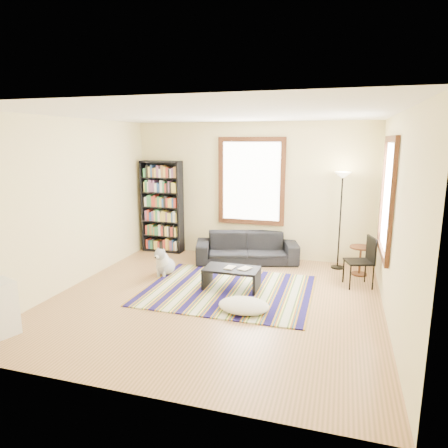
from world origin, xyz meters
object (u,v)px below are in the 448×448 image
(bookshelf, at_px, (162,207))
(floor_cushion, at_px, (244,306))
(sofa, at_px, (247,248))
(floor_lamp, at_px, (340,221))
(dog, at_px, (165,261))
(side_table, at_px, (360,261))
(folding_chair, at_px, (359,262))
(coffee_table, at_px, (232,278))

(bookshelf, bearing_deg, floor_cushion, -46.56)
(sofa, bearing_deg, floor_lamp, -13.38)
(floor_cushion, height_order, dog, dog)
(floor_cushion, distance_m, dog, 2.13)
(floor_lamp, height_order, side_table, floor_lamp)
(side_table, distance_m, dog, 3.57)
(sofa, relative_size, dog, 3.83)
(folding_chair, xyz_separation_m, dog, (-3.38, -0.39, -0.17))
(sofa, height_order, dog, sofa)
(coffee_table, height_order, side_table, side_table)
(coffee_table, height_order, floor_cushion, coffee_table)
(sofa, relative_size, floor_cushion, 2.72)
(coffee_table, xyz_separation_m, floor_cushion, (0.41, -0.83, -0.09))
(sofa, bearing_deg, dog, -152.72)
(coffee_table, relative_size, folding_chair, 1.05)
(bookshelf, distance_m, floor_lamp, 3.77)
(bookshelf, relative_size, dog, 3.78)
(folding_chair, bearing_deg, bookshelf, 147.78)
(sofa, bearing_deg, bookshelf, 155.65)
(sofa, height_order, floor_lamp, floor_lamp)
(folding_chair, bearing_deg, dog, 169.08)
(bookshelf, bearing_deg, sofa, -7.77)
(sofa, distance_m, floor_lamp, 1.90)
(floor_cushion, xyz_separation_m, folding_chair, (1.61, 1.56, 0.34))
(coffee_table, height_order, folding_chair, folding_chair)
(bookshelf, distance_m, side_table, 4.25)
(floor_cushion, relative_size, side_table, 1.38)
(sofa, bearing_deg, side_table, -21.66)
(bookshelf, relative_size, side_table, 3.70)
(floor_cushion, bearing_deg, bookshelf, 133.44)
(side_table, xyz_separation_m, dog, (-3.43, -1.01, -0.01))
(sofa, distance_m, folding_chair, 2.28)
(floor_cushion, bearing_deg, dog, 146.48)
(coffee_table, bearing_deg, floor_cushion, -63.49)
(floor_cushion, xyz_separation_m, floor_lamp, (1.26, 2.47, 0.84))
(bookshelf, height_order, folding_chair, bookshelf)
(sofa, height_order, side_table, sofa)
(floor_lamp, bearing_deg, side_table, -36.70)
(floor_cushion, bearing_deg, coffee_table, 116.51)
(floor_lamp, xyz_separation_m, side_table, (0.39, -0.29, -0.66))
(sofa, relative_size, floor_lamp, 1.09)
(coffee_table, bearing_deg, folding_chair, 19.89)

